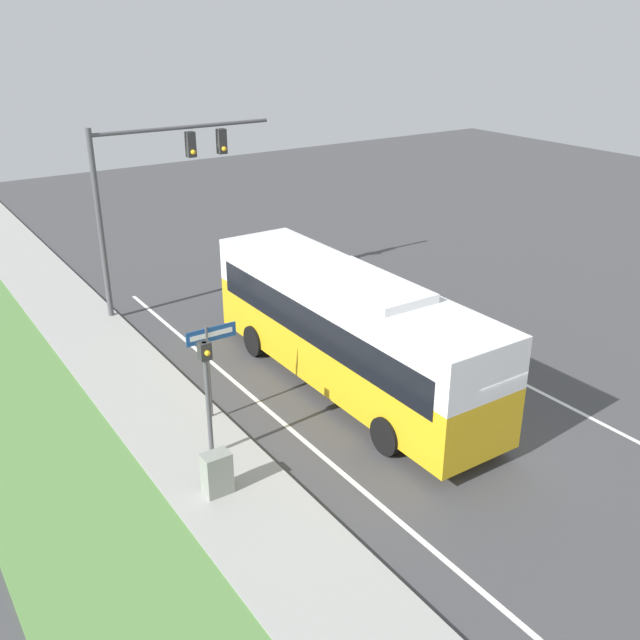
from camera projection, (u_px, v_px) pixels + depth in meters
ground_plane at (472, 442)px, 18.54m from camera, size 80.00×80.00×0.00m
sidewalk at (265, 529)px, 15.35m from camera, size 2.80×80.00×0.12m
grass_verge at (121, 591)px, 13.71m from camera, size 3.60×80.00×0.10m
lane_divider_near at (362, 490)px, 16.70m from camera, size 0.14×30.00×0.01m
lane_divider_far at (563, 404)px, 20.38m from camera, size 0.14×30.00×0.01m
bus at (348, 325)px, 20.55m from camera, size 2.75×11.01×3.65m
signal_gantry at (152, 179)px, 25.24m from camera, size 6.85×0.41×6.81m
pedestrian_signal at (207, 381)px, 17.05m from camera, size 0.28×0.34×3.20m
street_sign at (210, 354)px, 18.84m from camera, size 1.43×0.08×2.79m
utility_cabinet at (217, 473)px, 16.22m from camera, size 0.64×0.44×1.04m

